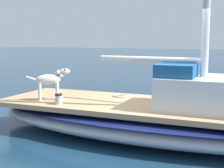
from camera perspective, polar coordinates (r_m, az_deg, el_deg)
name	(u,v)px	position (r m, az deg, el deg)	size (l,w,h in m)	color
ground_plane	(156,136)	(6.59, 7.80, -9.30)	(120.00, 120.00, 0.00)	navy
sailboat_main	(156,120)	(6.50, 7.86, -6.48)	(3.15, 7.43, 0.66)	#B2B7C1
cabin_house	(215,91)	(6.19, 18.03, -1.19)	(1.59, 2.34, 0.84)	silver
dog_white	(51,80)	(6.92, -10.95, 0.62)	(0.64, 0.79, 0.70)	silver
deck_winch	(59,99)	(6.48, -9.55, -2.72)	(0.16, 0.16, 0.21)	#B7B7BC
coiled_rope	(120,96)	(7.26, 1.47, -2.09)	(0.32, 0.32, 0.04)	beige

